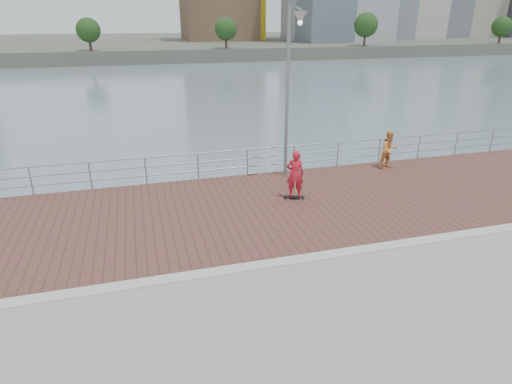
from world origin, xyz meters
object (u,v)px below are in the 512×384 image
object	(u,v)px
bystander	(389,150)
guardrail	(223,161)
street_lamp	(293,58)
skateboarder	(295,174)

from	to	relation	value
bystander	guardrail	bearing A→B (deg)	170.86
street_lamp	bystander	bearing A→B (deg)	1.77
guardrail	street_lamp	xyz separation A→B (m)	(2.52, -0.99, 4.04)
street_lamp	bystander	xyz separation A→B (m)	(4.61, 0.14, -3.89)
street_lamp	bystander	size ratio (longest dim) A/B	4.04
skateboarder	bystander	distance (m)	5.55
bystander	skateboarder	bearing A→B (deg)	-159.74
guardrail	skateboarder	world-z (taller)	skateboarder
street_lamp	bystander	distance (m)	6.03
street_lamp	guardrail	bearing A→B (deg)	158.64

